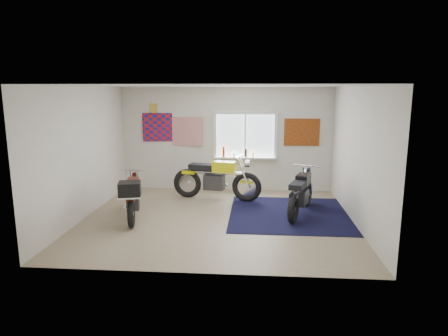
# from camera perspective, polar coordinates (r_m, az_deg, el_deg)

# --- Properties ---
(ground) EXTENTS (5.50, 5.50, 0.00)m
(ground) POSITION_cam_1_polar(r_m,az_deg,el_deg) (8.31, -0.96, -7.27)
(ground) COLOR #9E896B
(ground) RESTS_ON ground
(room_shell) EXTENTS (5.50, 5.50, 5.50)m
(room_shell) POSITION_cam_1_polar(r_m,az_deg,el_deg) (7.95, -1.00, 4.01)
(room_shell) COLOR white
(room_shell) RESTS_ON ground
(navy_rug) EXTENTS (2.52, 2.62, 0.01)m
(navy_rug) POSITION_cam_1_polar(r_m,az_deg,el_deg) (8.73, 9.21, -6.47)
(navy_rug) COLOR black
(navy_rug) RESTS_ON ground
(window_assembly) EXTENTS (1.66, 0.17, 1.26)m
(window_assembly) POSITION_cam_1_polar(r_m,az_deg,el_deg) (10.40, 3.04, 4.19)
(window_assembly) COLOR white
(window_assembly) RESTS_ON room_shell
(oil_bottles) EXTENTS (0.83, 0.07, 0.28)m
(oil_bottles) POSITION_cam_1_polar(r_m,az_deg,el_deg) (10.39, 1.58, 2.20)
(oil_bottles) COLOR maroon
(oil_bottles) RESTS_ON window_assembly
(flag_display) EXTENTS (1.60, 0.10, 1.17)m
(flag_display) POSITION_cam_1_polar(r_m,az_deg,el_deg) (10.68, -10.04, 8.42)
(flag_display) COLOR red
(flag_display) RESTS_ON room_shell
(triumph_poster) EXTENTS (0.90, 0.03, 0.70)m
(triumph_poster) POSITION_cam_1_polar(r_m,az_deg,el_deg) (10.46, 11.05, 5.03)
(triumph_poster) COLOR #A54C14
(triumph_poster) RESTS_ON room_shell
(yellow_triumph) EXTENTS (2.20, 0.71, 1.12)m
(yellow_triumph) POSITION_cam_1_polar(r_m,az_deg,el_deg) (9.64, -1.15, -1.66)
(yellow_triumph) COLOR black
(yellow_triumph) RESTS_ON ground
(black_chrome_bike) EXTENTS (0.82, 1.86, 0.99)m
(black_chrome_bike) POSITION_cam_1_polar(r_m,az_deg,el_deg) (8.67, 10.92, -3.71)
(black_chrome_bike) COLOR black
(black_chrome_bike) RESTS_ON navy_rug
(maroon_tourer) EXTENTS (0.78, 1.83, 0.93)m
(maroon_tourer) POSITION_cam_1_polar(r_m,az_deg,el_deg) (8.34, -12.95, -4.02)
(maroon_tourer) COLOR black
(maroon_tourer) RESTS_ON ground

